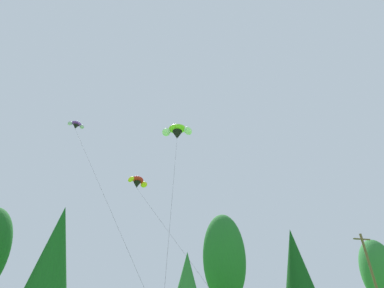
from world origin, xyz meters
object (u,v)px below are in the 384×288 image
Objects in this scene: utility_pole at (374,280)px; parafoil_kite_far_lime_white at (177,132)px; parafoil_kite_high_purple at (76,125)px; parafoil_kite_mid_red_yellow at (137,182)px.

utility_pole is 0.48× the size of parafoil_kite_far_lime_white.
parafoil_kite_mid_red_yellow is (9.12, -4.43, -9.53)m from parafoil_kite_high_purple.
parafoil_kite_mid_red_yellow is 8.11m from parafoil_kite_far_lime_white.
parafoil_kite_far_lime_white is at bearing -23.61° from parafoil_kite_high_purple.
parafoil_kite_high_purple is (-34.83, 7.53, 19.49)m from utility_pole.
utility_pole is at bearing -12.20° from parafoil_kite_high_purple.
parafoil_kite_high_purple reaches higher than parafoil_kite_mid_red_yellow.
parafoil_kite_mid_red_yellow is at bearing 161.60° from parafoil_kite_far_lime_white.
parafoil_kite_high_purple is at bearing 156.39° from parafoil_kite_far_lime_white.
parafoil_kite_high_purple is at bearing 154.12° from parafoil_kite_mid_red_yellow.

